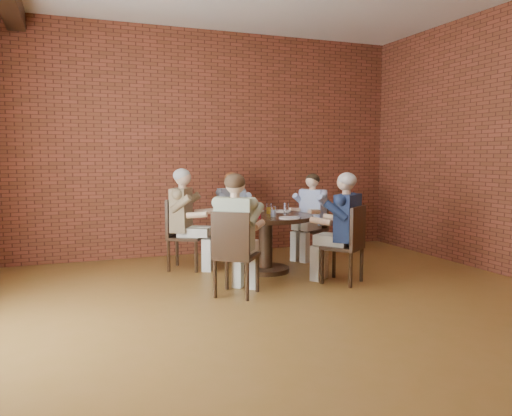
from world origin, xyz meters
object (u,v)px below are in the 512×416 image
object	(u,v)px
diner_a	(311,217)
diner_b	(233,215)
dining_table	(266,232)
smartphone	(295,217)
chair_a	(313,225)
chair_c	(180,231)
chair_d	(234,251)
diner_d	(236,235)
chair_e	(349,242)
diner_e	(343,228)
diner_c	(186,219)
chair_b	(231,224)

from	to	relation	value
diner_a	diner_b	distance (m)	1.16
dining_table	smartphone	size ratio (longest dim) A/B	9.43
chair_a	chair_c	size ratio (longest dim) A/B	0.95
smartphone	diner_a	bearing A→B (deg)	32.14
chair_a	chair_d	xyz separation A→B (m)	(-1.75, -1.55, 0.02)
diner_d	chair_e	bearing A→B (deg)	-142.51
chair_c	diner_e	distance (m)	2.18
chair_e	diner_e	size ratio (longest dim) A/B	0.71
diner_e	chair_d	bearing A→B (deg)	-32.09
chair_d	diner_d	world-z (taller)	diner_d
chair_a	diner_c	distance (m)	1.94
diner_b	diner_d	distance (m)	2.03
diner_a	diner_b	size ratio (longest dim) A/B	0.99
chair_c	diner_c	bearing A→B (deg)	-90.00
diner_b	smartphone	distance (m)	1.49
dining_table	chair_c	bearing A→B (deg)	150.99
dining_table	chair_a	distance (m)	1.15
diner_d	diner_c	bearing A→B (deg)	-42.91
chair_b	diner_e	size ratio (longest dim) A/B	0.68
diner_b	diner_e	distance (m)	2.03
diner_b	chair_d	world-z (taller)	diner_b
chair_a	diner_a	distance (m)	0.16
diner_c	smartphone	distance (m)	1.49
chair_b	smartphone	world-z (taller)	chair_b
diner_d	chair_b	bearing A→B (deg)	-68.27
chair_c	chair_e	bearing A→B (deg)	-101.88
chair_a	chair_e	distance (m)	1.52
chair_c	chair_d	world-z (taller)	chair_c
chair_b	diner_c	xyz separation A→B (m)	(-0.82, -0.59, 0.18)
diner_c	chair_d	world-z (taller)	diner_c
diner_e	smartphone	bearing A→B (deg)	-84.18
chair_b	diner_b	size ratio (longest dim) A/B	0.71
chair_b	diner_a	bearing A→B (deg)	-35.04
diner_a	chair_e	size ratio (longest dim) A/B	1.35
diner_c	chair_d	size ratio (longest dim) A/B	1.44
diner_a	chair_c	bearing A→B (deg)	-120.72
diner_b	diner_e	bearing A→B (deg)	-74.37
diner_a	chair_e	world-z (taller)	diner_a
diner_c	chair_e	xyz separation A→B (m)	(1.63, -1.44, -0.17)
chair_c	chair_a	bearing A→B (deg)	-60.74
diner_b	chair_c	bearing A→B (deg)	-158.49
chair_e	diner_e	xyz separation A→B (m)	(-0.05, 0.07, 0.15)
diner_a	dining_table	bearing A→B (deg)	-90.00
diner_d	chair_e	distance (m)	1.41
diner_b	chair_e	xyz separation A→B (m)	(0.81, -1.95, -0.13)
chair_d	smartphone	bearing A→B (deg)	-112.32
chair_a	diner_b	world-z (taller)	diner_b
diner_b	diner_c	bearing A→B (deg)	-154.21
chair_e	smartphone	bearing A→B (deg)	-84.88
chair_d	diner_a	bearing A→B (deg)	-100.33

